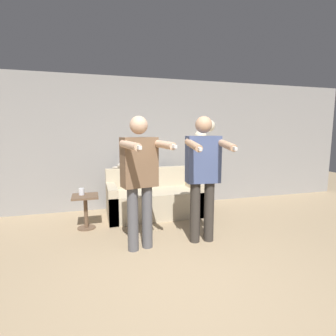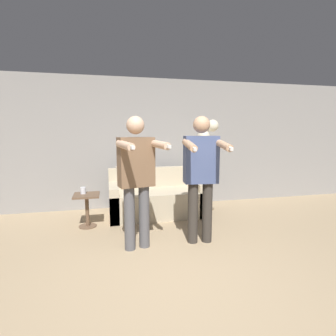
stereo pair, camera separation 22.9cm
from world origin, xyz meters
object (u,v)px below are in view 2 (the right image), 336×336
Objects in this scene: person_left at (137,173)px; person_right at (201,171)px; cat at (130,164)px; floor_lamp at (208,138)px; side_table at (87,204)px; cup at (83,190)px; couch at (156,199)px.

person_left is 0.87m from person_right.
person_left is 1.69m from cat.
floor_lamp is at bearing 31.68° from person_left.
person_left reaches higher than side_table.
person_left is 16.14× the size of cup.
cup is at bearing 113.84° from person_left.
couch is 1.54m from floor_lamp.
cup is at bearing -168.98° from floor_lamp.
cat is 1.08m from cup.
person_left is 3.91× the size of cat.
couch is 3.86× the size of cat.
floor_lamp is 3.28× the size of side_table.
person_left is 1.36m from cup.
couch reaches higher than side_table.
cup is at bearing -141.52° from cat.
cat is (0.05, 1.69, -0.09)m from person_left.
person_left is 1.37m from side_table.
floor_lamp is at bearing 70.81° from person_right.
side_table is at bearing 153.23° from person_right.
couch is 0.84m from cat.
person_right is at bearing -74.85° from couch.
person_right is 3.23× the size of side_table.
cat is 4.12× the size of cup.
person_right reaches higher than cat.
couch is 1.59m from person_right.
cup reaches higher than side_table.
floor_lamp is 2.49m from cup.
person_left is at bearing -174.70° from person_right.
cat is at bearing 76.17° from person_left.
person_right is 1.98m from cup.
couch is 0.96× the size of floor_lamp.
person_right reaches higher than side_table.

